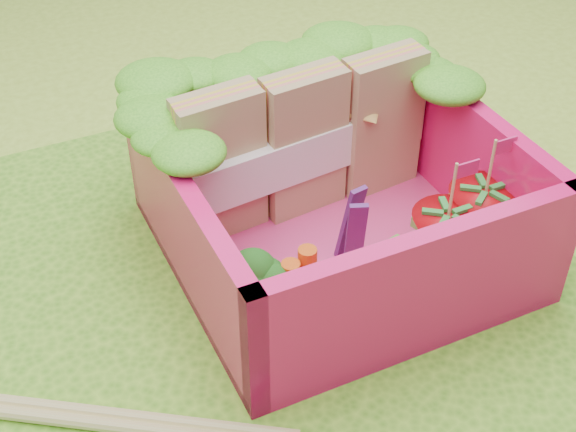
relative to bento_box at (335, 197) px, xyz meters
The scene contains 12 objects.
ground 0.51m from the bento_box, behind, with size 14.00×14.00×0.00m, color #8DB332.
placemat 0.51m from the bento_box, behind, with size 2.60×2.60×0.03m, color #4F9421.
bento_floor 0.25m from the bento_box, 90.00° to the left, with size 1.30×1.30×0.05m, color #DC387C.
bento_box is the anchor object (origin of this frame).
lettuce_ruffle 0.57m from the bento_box, 90.00° to the left, with size 1.43×0.77×0.11m.
sandwich_stack 0.30m from the bento_box, 88.95° to the left, with size 1.15×0.28×0.63m.
broccoli 0.55m from the bento_box, 150.33° to the right, with size 0.32×0.32×0.26m.
carrot_sticks 0.45m from the bento_box, 134.98° to the right, with size 0.14×0.09×0.29m.
purple_wedges 0.18m from the bento_box, 94.91° to the right, with size 0.10×0.12×0.38m.
strawberry_left 0.46m from the bento_box, 49.23° to the right, with size 0.28×0.28×0.52m.
strawberry_right 0.59m from the bento_box, 30.48° to the right, with size 0.29×0.29×0.53m.
snap_peas 0.44m from the bento_box, 34.14° to the right, with size 0.75×0.52×0.05m.
Camera 1 is at (-0.84, -2.19, 2.23)m, focal length 50.00 mm.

